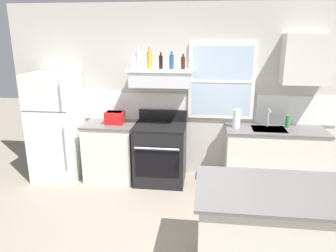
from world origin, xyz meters
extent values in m
cube|color=beige|center=(0.00, 2.23, 1.35)|extent=(5.40, 0.06, 2.70)
cube|color=white|center=(-1.15, 2.19, 1.13)|extent=(2.50, 0.02, 0.44)
cube|color=white|center=(1.80, 2.19, 1.13)|extent=(1.20, 0.02, 0.44)
cube|color=white|center=(0.65, 2.18, 1.55)|extent=(1.00, 0.04, 1.15)
cube|color=silver|center=(0.65, 2.17, 1.55)|extent=(0.90, 0.01, 1.05)
cube|color=white|center=(0.65, 2.16, 1.55)|extent=(0.90, 0.02, 0.04)
cube|color=white|center=(-1.90, 1.84, 0.84)|extent=(0.70, 0.68, 1.68)
cube|color=#333333|center=(-1.90, 1.50, 1.16)|extent=(0.69, 0.00, 0.01)
cylinder|color=#A5A8AD|center=(-1.60, 1.47, 0.64)|extent=(0.02, 0.02, 0.64)
cylinder|color=#A5A8AD|center=(-1.60, 1.47, 1.42)|extent=(0.02, 0.02, 0.36)
cube|color=silver|center=(-1.05, 1.90, 0.44)|extent=(0.76, 0.60, 0.88)
cube|color=#605E5B|center=(-1.05, 1.90, 0.90)|extent=(0.79, 0.63, 0.03)
cube|color=red|center=(-0.96, 1.89, 1.01)|extent=(0.28, 0.20, 0.19)
cube|color=black|center=(-0.96, 1.89, 1.09)|extent=(0.24, 0.16, 0.01)
cube|color=black|center=(-1.10, 1.89, 1.04)|extent=(0.02, 0.03, 0.02)
cube|color=black|center=(-0.25, 1.86, 0.43)|extent=(0.76, 0.64, 0.87)
cube|color=black|center=(-0.25, 1.86, 0.89)|extent=(0.76, 0.64, 0.04)
cube|color=black|center=(-0.25, 2.15, 1.00)|extent=(0.76, 0.06, 0.18)
cube|color=black|center=(-0.25, 1.54, 0.42)|extent=(0.65, 0.01, 0.40)
cylinder|color=silver|center=(-0.25, 1.50, 0.67)|extent=(0.65, 0.03, 0.03)
cube|color=silver|center=(-0.25, 1.96, 1.61)|extent=(0.88, 0.48, 0.22)
cube|color=#262628|center=(-0.25, 1.74, 1.53)|extent=(0.75, 0.02, 0.04)
cube|color=white|center=(-0.25, 1.96, 1.73)|extent=(0.96, 0.52, 0.02)
cylinder|color=silver|center=(-0.57, 1.90, 1.88)|extent=(0.06, 0.06, 0.26)
cylinder|color=silver|center=(-0.57, 1.90, 2.04)|extent=(0.03, 0.03, 0.07)
cylinder|color=#B29333|center=(-0.42, 1.97, 1.87)|extent=(0.08, 0.08, 0.25)
cylinder|color=#B29333|center=(-0.42, 1.97, 2.03)|extent=(0.03, 0.03, 0.06)
cylinder|color=black|center=(-0.26, 2.01, 1.84)|extent=(0.06, 0.06, 0.19)
cylinder|color=black|center=(-0.26, 2.01, 1.96)|extent=(0.02, 0.02, 0.05)
cylinder|color=#1E478C|center=(-0.09, 1.99, 1.85)|extent=(0.07, 0.07, 0.20)
cylinder|color=#1E478C|center=(-0.09, 1.99, 1.97)|extent=(0.03, 0.03, 0.05)
cylinder|color=#381E0F|center=(0.07, 2.00, 1.83)|extent=(0.06, 0.06, 0.18)
cylinder|color=#381E0F|center=(0.07, 2.00, 1.95)|extent=(0.03, 0.03, 0.04)
cube|color=silver|center=(1.45, 1.90, 0.44)|extent=(1.40, 0.60, 0.88)
cube|color=#605E5B|center=(1.45, 1.90, 0.90)|extent=(1.43, 0.63, 0.03)
cube|color=#B7BABC|center=(1.35, 1.88, 0.90)|extent=(0.48, 0.36, 0.01)
cylinder|color=silver|center=(1.35, 2.02, 1.05)|extent=(0.03, 0.03, 0.28)
cylinder|color=silver|center=(1.35, 1.94, 1.17)|extent=(0.02, 0.16, 0.02)
cylinder|color=white|center=(0.88, 1.90, 1.04)|extent=(0.11, 0.11, 0.27)
cylinder|color=#268C3F|center=(1.63, 2.00, 1.00)|extent=(0.06, 0.06, 0.18)
cube|color=silver|center=(1.06, -0.04, 0.44)|extent=(1.32, 0.82, 0.88)
cube|color=#605E5B|center=(1.06, -0.04, 0.90)|extent=(1.40, 0.90, 0.03)
cube|color=silver|center=(1.80, 2.04, 1.90)|extent=(0.64, 0.32, 0.70)
camera|label=1|loc=(0.43, -2.67, 2.22)|focal=33.75mm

